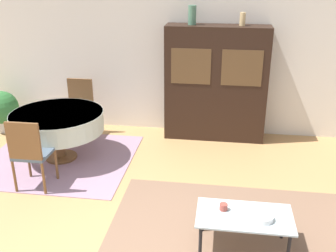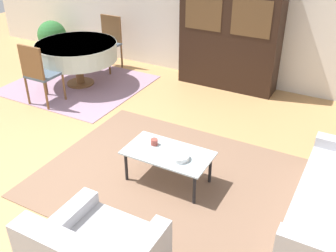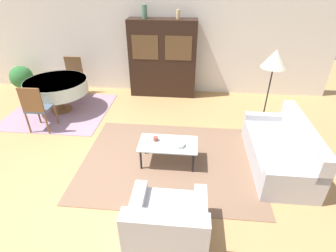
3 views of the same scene
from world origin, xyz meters
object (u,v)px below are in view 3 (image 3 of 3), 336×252
Objects in this scene: armchair at (167,225)px; bowl at (178,144)px; coffee_table at (168,145)px; potted_plant at (22,78)px; couch at (281,151)px; dining_chair_near at (36,106)px; dining_table at (57,86)px; dining_chair_far at (73,75)px; vase_short at (178,14)px; floor_lamp at (275,61)px; vase_tall at (144,11)px; display_cabinet at (163,59)px; cup at (156,139)px.

bowl is (0.04, 1.48, 0.15)m from armchair.
potted_plant is (-4.20, 2.65, 0.05)m from coffee_table.
couch is 1.87× the size of dining_chair_near.
dining_chair_far is at bearing 90.00° from dining_table.
couch is at bearing -22.33° from potted_plant.
vase_short is (-0.18, 4.48, 1.74)m from armchair.
armchair reaches higher than coffee_table.
floor_lamp is at bearing -11.11° from potted_plant.
potted_plant is (-4.15, -0.28, -1.61)m from vase_short.
vase_short is at bearing 0.00° from vase_tall.
coffee_table is 3.29× the size of vase_tall.
display_cabinet is at bearing 98.04° from coffee_table.
display_cabinet is 1.13m from vase_short.
floor_lamp is 8.00× the size of vase_short.
display_cabinet is 6.38× the size of vase_tall.
dining_chair_far is at bearing -0.39° from potted_plant.
armchair is 4.59× the size of vase_short.
dining_table is at bearing 90.00° from dining_chair_near.
vase_short is (-1.96, 2.80, 1.74)m from couch.
armchair reaches higher than cup.
vase_tall is at bearing 102.29° from armchair.
dining_chair_far reaches higher than dining_table.
bowl is at bearing -85.74° from vase_short.
coffee_table is 3.50m from vase_tall.
vase_tall is 0.41× the size of potted_plant.
dining_table is at bearing -32.34° from potted_plant.
vase_short reaches higher than dining_chair_near.
couch is at bearing 151.73° from dining_chair_far.
couch reaches higher than dining_table.
vase_short is 4.46m from potted_plant.
bowl is (0.59, -2.99, -0.53)m from display_cabinet.
display_cabinet is 9.21× the size of bowl.
dining_table is 1.39× the size of dining_chair_far.
armchair is at bearing -44.04° from potted_plant.
dining_chair_near is 3.22m from vase_tall.
vase_short is at bearing 94.26° from bowl.
floor_lamp is at bearing -32.60° from display_cabinet.
floor_lamp is at bearing -28.42° from vase_tall.
vase_tall is (1.90, 0.29, 1.50)m from dining_chair_far.
vase_short is at bearing 38.32° from dining_chair_near.
dining_table is at bearing -155.78° from vase_short.
coffee_table is at bearing -142.47° from floor_lamp.
couch reaches higher than bowl.
couch is at bearing 43.38° from armchair.
dining_chair_near and dining_chair_far have the same top height.
armchair reaches higher than potted_plant.
bowl is (0.40, -0.12, -0.01)m from cup.
floor_lamp reaches higher than cup.
vase_tall reaches higher than dining_table.
armchair is 0.95× the size of coffee_table.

